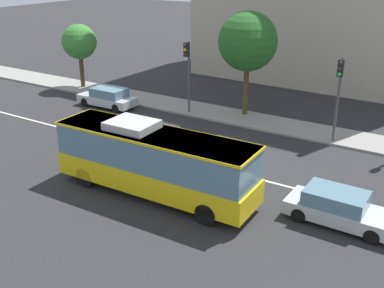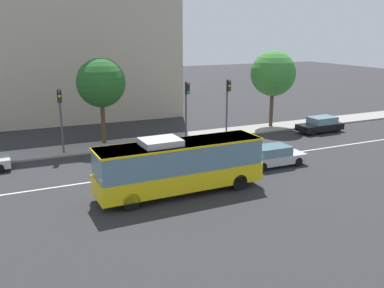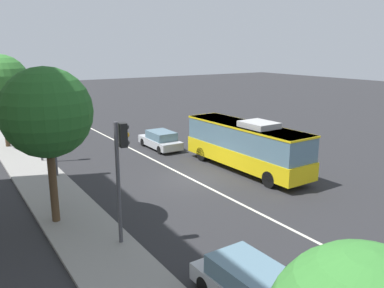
{
  "view_description": "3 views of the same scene",
  "coord_description": "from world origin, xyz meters",
  "px_view_note": "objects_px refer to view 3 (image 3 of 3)",
  "views": [
    {
      "loc": [
        11.52,
        -19.67,
        10.56
      ],
      "look_at": [
        0.45,
        -2.02,
        2.04
      ],
      "focal_mm": 43.24,
      "sensor_mm": 36.0,
      "label": 1
    },
    {
      "loc": [
        -9.47,
        -25.55,
        9.36
      ],
      "look_at": [
        1.37,
        -2.0,
        2.32
      ],
      "focal_mm": 39.22,
      "sensor_mm": 36.0,
      "label": 2
    },
    {
      "loc": [
        -19.47,
        12.58,
        7.97
      ],
      "look_at": [
        1.5,
        -1.03,
        1.81
      ],
      "focal_mm": 36.55,
      "sensor_mm": 36.0,
      "label": 3
    }
  ],
  "objects_px": {
    "traffic_light_near_corner": "(40,113)",
    "street_tree_kerbside_right": "(1,83)",
    "sedan_black": "(46,128)",
    "traffic_light_far_corner": "(55,122)",
    "street_tree_kerbside_left": "(47,113)",
    "traffic_light_mid_block": "(121,162)",
    "transit_bus": "(246,144)",
    "sedan_silver": "(252,288)",
    "sedan_silver_ahead": "(160,140)"
  },
  "relations": [
    {
      "from": "traffic_light_far_corner",
      "to": "sedan_silver",
      "type": "bearing_deg",
      "value": -87.38
    },
    {
      "from": "traffic_light_near_corner",
      "to": "street_tree_kerbside_left",
      "type": "bearing_deg",
      "value": -96.34
    },
    {
      "from": "transit_bus",
      "to": "street_tree_kerbside_right",
      "type": "distance_m",
      "value": 19.89
    },
    {
      "from": "sedan_black",
      "to": "traffic_light_far_corner",
      "type": "xyz_separation_m",
      "value": [
        -12.92,
        2.19,
        2.84
      ]
    },
    {
      "from": "transit_bus",
      "to": "sedan_black",
      "type": "bearing_deg",
      "value": 24.27
    },
    {
      "from": "sedan_silver",
      "to": "street_tree_kerbside_left",
      "type": "xyz_separation_m",
      "value": [
        9.63,
        3.55,
        4.48
      ]
    },
    {
      "from": "traffic_light_mid_block",
      "to": "transit_bus",
      "type": "bearing_deg",
      "value": 29.87
    },
    {
      "from": "transit_bus",
      "to": "traffic_light_far_corner",
      "type": "distance_m",
      "value": 12.2
    },
    {
      "from": "sedan_silver",
      "to": "traffic_light_far_corner",
      "type": "xyz_separation_m",
      "value": [
        16.44,
        1.61,
        2.84
      ]
    },
    {
      "from": "traffic_light_far_corner",
      "to": "street_tree_kerbside_left",
      "type": "relative_size",
      "value": 0.72
    },
    {
      "from": "sedan_silver_ahead",
      "to": "sedan_black",
      "type": "relative_size",
      "value": 1.0
    },
    {
      "from": "sedan_black",
      "to": "street_tree_kerbside_left",
      "type": "relative_size",
      "value": 0.63
    },
    {
      "from": "traffic_light_near_corner",
      "to": "traffic_light_mid_block",
      "type": "relative_size",
      "value": 1.0
    },
    {
      "from": "sedan_black",
      "to": "traffic_light_mid_block",
      "type": "xyz_separation_m",
      "value": [
        -23.32,
        2.25,
        2.84
      ]
    },
    {
      "from": "sedan_silver",
      "to": "street_tree_kerbside_right",
      "type": "bearing_deg",
      "value": -174.15
    },
    {
      "from": "street_tree_kerbside_left",
      "to": "street_tree_kerbside_right",
      "type": "relative_size",
      "value": 0.96
    },
    {
      "from": "transit_bus",
      "to": "sedan_black",
      "type": "relative_size",
      "value": 2.21
    },
    {
      "from": "traffic_light_near_corner",
      "to": "sedan_black",
      "type": "bearing_deg",
      "value": 79.92
    },
    {
      "from": "traffic_light_mid_block",
      "to": "street_tree_kerbside_left",
      "type": "relative_size",
      "value": 0.72
    },
    {
      "from": "sedan_black",
      "to": "traffic_light_near_corner",
      "type": "distance_m",
      "value": 9.61
    },
    {
      "from": "traffic_light_near_corner",
      "to": "street_tree_kerbside_right",
      "type": "xyz_separation_m",
      "value": [
        5.85,
        1.54,
        1.76
      ]
    },
    {
      "from": "sedan_silver",
      "to": "sedan_black",
      "type": "bearing_deg",
      "value": 177.88
    },
    {
      "from": "sedan_silver",
      "to": "traffic_light_far_corner",
      "type": "relative_size",
      "value": 0.87
    },
    {
      "from": "sedan_black",
      "to": "traffic_light_near_corner",
      "type": "height_order",
      "value": "traffic_light_near_corner"
    },
    {
      "from": "sedan_silver",
      "to": "sedan_silver_ahead",
      "type": "xyz_separation_m",
      "value": [
        19.25,
        -7.21,
        0.0
      ]
    },
    {
      "from": "traffic_light_near_corner",
      "to": "street_tree_kerbside_right",
      "type": "distance_m",
      "value": 6.3
    },
    {
      "from": "sedan_black",
      "to": "traffic_light_far_corner",
      "type": "bearing_deg",
      "value": -10.95
    },
    {
      "from": "sedan_silver_ahead",
      "to": "street_tree_kerbside_left",
      "type": "xyz_separation_m",
      "value": [
        -9.62,
        10.75,
        4.48
      ]
    },
    {
      "from": "street_tree_kerbside_left",
      "to": "traffic_light_far_corner",
      "type": "bearing_deg",
      "value": -15.86
    },
    {
      "from": "sedan_silver",
      "to": "traffic_light_mid_block",
      "type": "xyz_separation_m",
      "value": [
        6.04,
        1.67,
        2.84
      ]
    },
    {
      "from": "sedan_silver",
      "to": "traffic_light_near_corner",
      "type": "xyz_separation_m",
      "value": [
        20.44,
        1.62,
        2.84
      ]
    },
    {
      "from": "sedan_silver",
      "to": "street_tree_kerbside_right",
      "type": "relative_size",
      "value": 0.6
    },
    {
      "from": "sedan_black",
      "to": "street_tree_kerbside_left",
      "type": "bearing_deg",
      "value": -13.13
    },
    {
      "from": "sedan_silver",
      "to": "traffic_light_mid_block",
      "type": "height_order",
      "value": "traffic_light_mid_block"
    },
    {
      "from": "sedan_black",
      "to": "sedan_silver_ahead",
      "type": "bearing_deg",
      "value": 31.92
    },
    {
      "from": "sedan_silver_ahead",
      "to": "street_tree_kerbside_right",
      "type": "relative_size",
      "value": 0.6
    },
    {
      "from": "sedan_silver",
      "to": "street_tree_kerbside_left",
      "type": "distance_m",
      "value": 11.2
    },
    {
      "from": "transit_bus",
      "to": "traffic_light_near_corner",
      "type": "relative_size",
      "value": 1.93
    },
    {
      "from": "traffic_light_mid_block",
      "to": "traffic_light_far_corner",
      "type": "relative_size",
      "value": 1.0
    },
    {
      "from": "transit_bus",
      "to": "street_tree_kerbside_right",
      "type": "relative_size",
      "value": 1.33
    },
    {
      "from": "traffic_light_near_corner",
      "to": "traffic_light_mid_block",
      "type": "bearing_deg",
      "value": -86.45
    },
    {
      "from": "sedan_black",
      "to": "traffic_light_far_corner",
      "type": "relative_size",
      "value": 0.87
    },
    {
      "from": "traffic_light_far_corner",
      "to": "traffic_light_mid_block",
      "type": "bearing_deg",
      "value": -93.32
    },
    {
      "from": "sedan_silver",
      "to": "traffic_light_mid_block",
      "type": "bearing_deg",
      "value": -165.5
    },
    {
      "from": "sedan_black",
      "to": "street_tree_kerbside_left",
      "type": "distance_m",
      "value": 20.65
    },
    {
      "from": "street_tree_kerbside_left",
      "to": "street_tree_kerbside_right",
      "type": "height_order",
      "value": "street_tree_kerbside_right"
    },
    {
      "from": "transit_bus",
      "to": "street_tree_kerbside_right",
      "type": "bearing_deg",
      "value": 38.12
    },
    {
      "from": "traffic_light_near_corner",
      "to": "sedan_silver",
      "type": "bearing_deg",
      "value": -81.71
    },
    {
      "from": "traffic_light_far_corner",
      "to": "street_tree_kerbside_left",
      "type": "height_order",
      "value": "street_tree_kerbside_left"
    },
    {
      "from": "sedan_silver",
      "to": "sedan_black",
      "type": "xyz_separation_m",
      "value": [
        29.36,
        -0.58,
        0.0
      ]
    }
  ]
}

